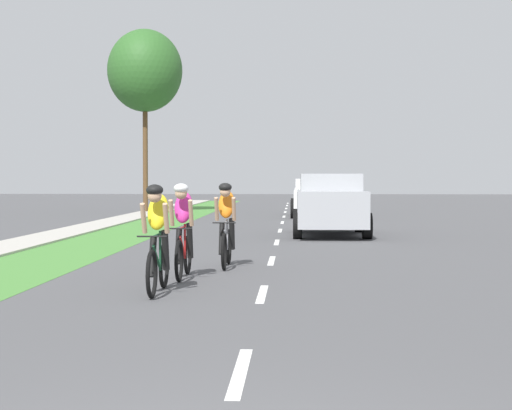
% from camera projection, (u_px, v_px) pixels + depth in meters
% --- Properties ---
extents(ground_plane, '(120.00, 120.00, 0.00)m').
position_uv_depth(ground_plane, '(279.00, 234.00, 23.89)').
color(ground_plane, '#4C4C4F').
extents(grass_verge, '(2.22, 70.00, 0.01)m').
position_uv_depth(grass_verge, '(125.00, 234.00, 24.12)').
color(grass_verge, '#478438').
rests_on(grass_verge, ground_plane).
extents(sidewalk_concrete, '(1.38, 70.00, 0.10)m').
position_uv_depth(sidewalk_concrete, '(65.00, 233.00, 24.20)').
color(sidewalk_concrete, '#B2ADA3').
rests_on(sidewalk_concrete, ground_plane).
extents(lane_markings_center, '(0.12, 53.13, 0.01)m').
position_uv_depth(lane_markings_center, '(281.00, 226.00, 27.89)').
color(lane_markings_center, white).
rests_on(lane_markings_center, ground_plane).
extents(cyclist_lead, '(0.42, 1.72, 1.58)m').
position_uv_depth(cyclist_lead, '(158.00, 237.00, 11.62)').
color(cyclist_lead, black).
rests_on(cyclist_lead, ground_plane).
extents(cyclist_trailing, '(0.42, 1.72, 1.58)m').
position_uv_depth(cyclist_trailing, '(183.00, 230.00, 13.38)').
color(cyclist_trailing, black).
rests_on(cyclist_trailing, ground_plane).
extents(cyclist_distant, '(0.42, 1.72, 1.58)m').
position_uv_depth(cyclist_distant, '(226.00, 224.00, 15.02)').
color(cyclist_distant, black).
rests_on(cyclist_distant, ground_plane).
extents(suv_silver, '(2.15, 4.70, 1.79)m').
position_uv_depth(suv_silver, '(330.00, 203.00, 23.47)').
color(suv_silver, '#A5A8AD').
rests_on(suv_silver, ground_plane).
extents(pickup_white, '(2.22, 5.10, 1.64)m').
position_uv_depth(pickup_white, '(316.00, 198.00, 34.64)').
color(pickup_white, silver).
rests_on(pickup_white, ground_plane).
extents(street_tree_far, '(3.62, 3.62, 8.86)m').
position_uv_depth(street_tree_far, '(145.00, 71.00, 38.96)').
color(street_tree_far, brown).
rests_on(street_tree_far, ground_plane).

